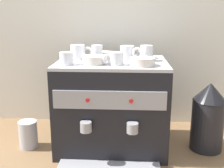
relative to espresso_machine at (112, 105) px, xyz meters
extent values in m
plane|color=brown|center=(0.00, 0.00, -0.25)|extent=(4.00, 4.00, 0.00)
cube|color=silver|center=(0.00, 0.39, 0.26)|extent=(2.80, 0.03, 1.00)
cube|color=black|center=(0.00, 0.00, -0.01)|extent=(0.59, 0.44, 0.48)
cube|color=#B7B7BC|center=(0.00, 0.00, 0.24)|extent=(0.59, 0.44, 0.02)
cube|color=#939399|center=(0.00, -0.22, 0.10)|extent=(0.54, 0.01, 0.09)
cylinder|color=red|center=(-0.10, -0.23, 0.10)|extent=(0.02, 0.01, 0.02)
cylinder|color=red|center=(0.10, -0.23, 0.10)|extent=(0.02, 0.01, 0.02)
cube|color=#939399|center=(0.00, -0.26, -0.23)|extent=(0.50, 0.12, 0.02)
cylinder|color=#939399|center=(-0.11, -0.24, -0.03)|extent=(0.06, 0.06, 0.05)
cylinder|color=#939399|center=(0.11, -0.24, -0.03)|extent=(0.06, 0.06, 0.05)
cylinder|color=white|center=(0.08, 0.07, 0.29)|extent=(0.08, 0.08, 0.07)
torus|color=white|center=(0.13, 0.09, 0.29)|extent=(0.06, 0.04, 0.06)
cylinder|color=white|center=(0.03, -0.11, 0.28)|extent=(0.07, 0.07, 0.06)
torus|color=white|center=(-0.02, -0.12, 0.28)|extent=(0.05, 0.03, 0.05)
cylinder|color=white|center=(-0.08, 0.03, 0.29)|extent=(0.06, 0.06, 0.08)
torus|color=white|center=(-0.07, 0.07, 0.29)|extent=(0.02, 0.06, 0.06)
cylinder|color=white|center=(0.18, 0.02, 0.29)|extent=(0.07, 0.07, 0.08)
torus|color=white|center=(0.14, 0.03, 0.29)|extent=(0.06, 0.02, 0.06)
cylinder|color=white|center=(-0.19, 0.06, 0.29)|extent=(0.08, 0.08, 0.08)
torus|color=white|center=(-0.14, 0.06, 0.29)|extent=(0.06, 0.02, 0.06)
cylinder|color=white|center=(-0.22, -0.12, 0.28)|extent=(0.07, 0.07, 0.06)
torus|color=white|center=(-0.23, -0.07, 0.28)|extent=(0.02, 0.05, 0.05)
cylinder|color=beige|center=(-0.08, -0.08, 0.27)|extent=(0.13, 0.13, 0.04)
cylinder|color=beige|center=(-0.08, -0.08, 0.25)|extent=(0.07, 0.07, 0.01)
cylinder|color=beige|center=(-0.05, 0.12, 0.27)|extent=(0.11, 0.11, 0.03)
cylinder|color=beige|center=(-0.05, 0.12, 0.25)|extent=(0.06, 0.06, 0.01)
cylinder|color=beige|center=(0.16, -0.12, 0.27)|extent=(0.13, 0.13, 0.04)
cylinder|color=beige|center=(0.16, -0.12, 0.25)|extent=(0.07, 0.07, 0.01)
cylinder|color=beige|center=(0.18, 0.11, 0.27)|extent=(0.09, 0.09, 0.04)
cylinder|color=beige|center=(0.18, 0.11, 0.25)|extent=(0.05, 0.05, 0.01)
cylinder|color=black|center=(0.53, -0.01, -0.10)|extent=(0.18, 0.18, 0.29)
cone|color=black|center=(0.53, -0.01, 0.09)|extent=(0.18, 0.18, 0.10)
cylinder|color=#B7B7BC|center=(-0.47, -0.05, -0.17)|extent=(0.10, 0.10, 0.16)
camera|label=1|loc=(0.08, -1.49, 0.51)|focal=44.92mm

